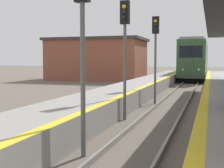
# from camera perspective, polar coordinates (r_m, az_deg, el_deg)

# --- Properties ---
(train) EXTENTS (2.74, 18.73, 4.61)m
(train) POSITION_cam_1_polar(r_m,az_deg,el_deg) (40.24, 14.98, 4.31)
(train) COLOR black
(train) RESTS_ON ground
(signal_near) EXTENTS (0.36, 0.31, 4.67)m
(signal_near) POSITION_cam_1_polar(r_m,az_deg,el_deg) (7.63, -5.46, 10.90)
(signal_near) COLOR #595959
(signal_near) RESTS_ON ground
(signal_mid) EXTENTS (0.36, 0.31, 4.67)m
(signal_mid) POSITION_cam_1_polar(r_m,az_deg,el_deg) (12.27, 2.36, 8.50)
(signal_mid) COLOR #595959
(signal_mid) RESTS_ON ground
(signal_far) EXTENTS (0.36, 0.31, 4.67)m
(signal_far) POSITION_cam_1_polar(r_m,az_deg,el_deg) (16.90, 7.95, 7.38)
(signal_far) COLOR #595959
(signal_far) RESTS_ON ground
(station_building) EXTENTS (11.19, 6.98, 4.85)m
(station_building) POSITION_cam_1_polar(r_m,az_deg,el_deg) (36.96, -2.72, 4.60)
(station_building) COLOR brown
(station_building) RESTS_ON ground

